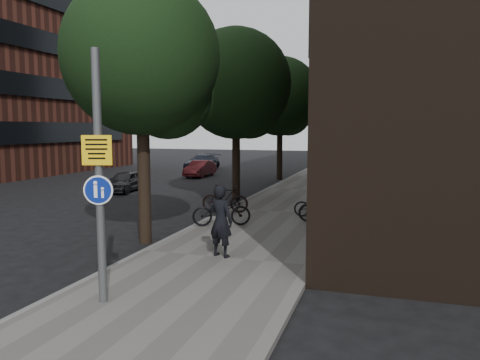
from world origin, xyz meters
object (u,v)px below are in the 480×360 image
at_px(pedestrian, 221,221).
at_px(parked_bike_facade_near, 317,205).
at_px(signpost, 99,177).
at_px(parked_car_near, 125,181).

height_order(pedestrian, parked_bike_facade_near, pedestrian).
relative_size(signpost, parked_car_near, 1.45).
relative_size(signpost, parked_bike_facade_near, 2.78).
height_order(signpost, parked_car_near, signpost).
distance_m(pedestrian, parked_bike_facade_near, 6.12).
height_order(pedestrian, parked_car_near, pedestrian).
xyz_separation_m(pedestrian, parked_bike_facade_near, (1.54, 5.91, -0.47)).
bearing_deg(parked_bike_facade_near, signpost, 158.90).
height_order(signpost, pedestrian, signpost).
xyz_separation_m(signpost, pedestrian, (1.04, 3.53, -1.42)).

